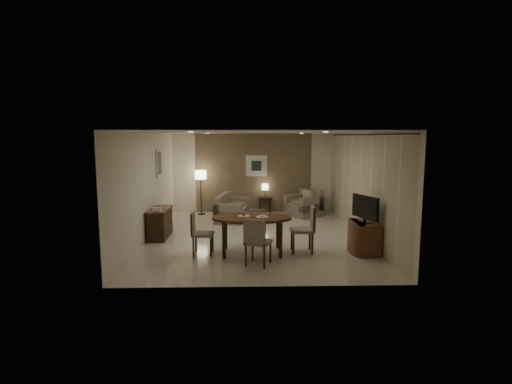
{
  "coord_description": "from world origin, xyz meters",
  "views": [
    {
      "loc": [
        -0.28,
        -10.15,
        2.59
      ],
      "look_at": [
        0.0,
        0.2,
        1.15
      ],
      "focal_mm": 28.0,
      "sensor_mm": 36.0,
      "label": 1
    }
  ],
  "objects_px": {
    "armchair": "(303,203)",
    "side_table": "(265,205)",
    "chair_near": "(258,241)",
    "chair_far": "(256,228)",
    "chair_right": "(302,229)",
    "floor_lamp": "(201,193)",
    "dining_table": "(252,235)",
    "tv_cabinet": "(365,237)",
    "chair_left": "(203,233)",
    "console_desk": "(160,223)",
    "sofa": "(232,207)"
  },
  "relations": [
    {
      "from": "dining_table",
      "to": "armchair",
      "type": "height_order",
      "value": "armchair"
    },
    {
      "from": "chair_right",
      "to": "armchair",
      "type": "height_order",
      "value": "chair_right"
    },
    {
      "from": "dining_table",
      "to": "chair_far",
      "type": "height_order",
      "value": "chair_far"
    },
    {
      "from": "tv_cabinet",
      "to": "chair_right",
      "type": "xyz_separation_m",
      "value": [
        -1.41,
        0.07,
        0.17
      ]
    },
    {
      "from": "chair_far",
      "to": "side_table",
      "type": "xyz_separation_m",
      "value": [
        0.41,
        4.0,
        -0.14
      ]
    },
    {
      "from": "console_desk",
      "to": "chair_right",
      "type": "height_order",
      "value": "chair_right"
    },
    {
      "from": "side_table",
      "to": "floor_lamp",
      "type": "height_order",
      "value": "floor_lamp"
    },
    {
      "from": "tv_cabinet",
      "to": "chair_left",
      "type": "bearing_deg",
      "value": -179.57
    },
    {
      "from": "tv_cabinet",
      "to": "armchair",
      "type": "relative_size",
      "value": 0.93
    },
    {
      "from": "chair_left",
      "to": "floor_lamp",
      "type": "distance_m",
      "value": 4.64
    },
    {
      "from": "dining_table",
      "to": "chair_left",
      "type": "relative_size",
      "value": 1.87
    },
    {
      "from": "armchair",
      "to": "tv_cabinet",
      "type": "bearing_deg",
      "value": -24.27
    },
    {
      "from": "chair_near",
      "to": "chair_right",
      "type": "height_order",
      "value": "chair_right"
    },
    {
      "from": "sofa",
      "to": "console_desk",
      "type": "bearing_deg",
      "value": 150.32
    },
    {
      "from": "tv_cabinet",
      "to": "chair_near",
      "type": "height_order",
      "value": "chair_near"
    },
    {
      "from": "tv_cabinet",
      "to": "dining_table",
      "type": "height_order",
      "value": "dining_table"
    },
    {
      "from": "chair_left",
      "to": "sofa",
      "type": "xyz_separation_m",
      "value": [
        0.53,
        3.71,
        -0.08
      ]
    },
    {
      "from": "console_desk",
      "to": "sofa",
      "type": "height_order",
      "value": "sofa"
    },
    {
      "from": "dining_table",
      "to": "chair_right",
      "type": "distance_m",
      "value": 1.13
    },
    {
      "from": "side_table",
      "to": "chair_near",
      "type": "bearing_deg",
      "value": -94.27
    },
    {
      "from": "tv_cabinet",
      "to": "sofa",
      "type": "distance_m",
      "value": 4.81
    },
    {
      "from": "dining_table",
      "to": "side_table",
      "type": "height_order",
      "value": "dining_table"
    },
    {
      "from": "tv_cabinet",
      "to": "chair_left",
      "type": "relative_size",
      "value": 0.95
    },
    {
      "from": "armchair",
      "to": "side_table",
      "type": "relative_size",
      "value": 1.76
    },
    {
      "from": "chair_left",
      "to": "dining_table",
      "type": "bearing_deg",
      "value": -86.4
    },
    {
      "from": "dining_table",
      "to": "floor_lamp",
      "type": "bearing_deg",
      "value": 109.67
    },
    {
      "from": "dining_table",
      "to": "tv_cabinet",
      "type": "bearing_deg",
      "value": -0.44
    },
    {
      "from": "chair_left",
      "to": "side_table",
      "type": "height_order",
      "value": "chair_left"
    },
    {
      "from": "console_desk",
      "to": "floor_lamp",
      "type": "height_order",
      "value": "floor_lamp"
    },
    {
      "from": "dining_table",
      "to": "chair_right",
      "type": "height_order",
      "value": "chair_right"
    },
    {
      "from": "chair_right",
      "to": "side_table",
      "type": "bearing_deg",
      "value": -171.07
    },
    {
      "from": "console_desk",
      "to": "side_table",
      "type": "height_order",
      "value": "console_desk"
    },
    {
      "from": "chair_right",
      "to": "tv_cabinet",
      "type": "bearing_deg",
      "value": 88.71
    },
    {
      "from": "chair_right",
      "to": "side_table",
      "type": "height_order",
      "value": "chair_right"
    },
    {
      "from": "chair_far",
      "to": "armchair",
      "type": "height_order",
      "value": "armchair"
    },
    {
      "from": "chair_near",
      "to": "side_table",
      "type": "xyz_separation_m",
      "value": [
        0.41,
        5.54,
        -0.21
      ]
    },
    {
      "from": "chair_right",
      "to": "side_table",
      "type": "xyz_separation_m",
      "value": [
        -0.6,
        4.66,
        -0.25
      ]
    },
    {
      "from": "armchair",
      "to": "floor_lamp",
      "type": "relative_size",
      "value": 0.66
    },
    {
      "from": "chair_near",
      "to": "chair_far",
      "type": "distance_m",
      "value": 1.53
    },
    {
      "from": "dining_table",
      "to": "chair_far",
      "type": "relative_size",
      "value": 2.11
    },
    {
      "from": "chair_far",
      "to": "armchair",
      "type": "bearing_deg",
      "value": 73.33
    },
    {
      "from": "console_desk",
      "to": "chair_left",
      "type": "xyz_separation_m",
      "value": [
        1.27,
        -1.53,
        0.1
      ]
    },
    {
      "from": "dining_table",
      "to": "chair_near",
      "type": "distance_m",
      "value": 0.83
    },
    {
      "from": "dining_table",
      "to": "chair_left",
      "type": "height_order",
      "value": "chair_left"
    },
    {
      "from": "tv_cabinet",
      "to": "side_table",
      "type": "relative_size",
      "value": 1.63
    },
    {
      "from": "floor_lamp",
      "to": "dining_table",
      "type": "bearing_deg",
      "value": -70.33
    },
    {
      "from": "tv_cabinet",
      "to": "chair_left",
      "type": "distance_m",
      "value": 3.62
    },
    {
      "from": "console_desk",
      "to": "floor_lamp",
      "type": "xyz_separation_m",
      "value": [
        0.73,
        3.07,
        0.36
      ]
    },
    {
      "from": "chair_far",
      "to": "side_table",
      "type": "bearing_deg",
      "value": 92.69
    },
    {
      "from": "tv_cabinet",
      "to": "floor_lamp",
      "type": "relative_size",
      "value": 0.61
    }
  ]
}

